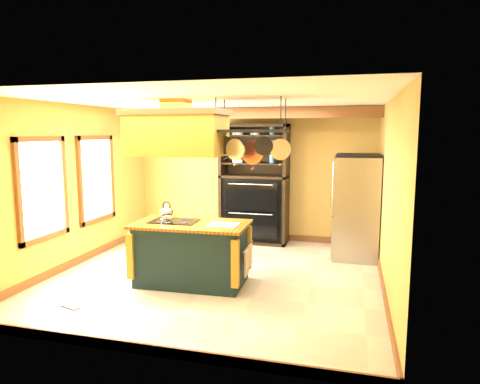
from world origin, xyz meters
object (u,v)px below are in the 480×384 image
at_px(range_hood, 177,131).
at_px(hutch, 255,197).
at_px(kitchen_island, 191,253).
at_px(pot_rack, 252,139).
at_px(refrigerator, 356,209).

height_order(range_hood, hutch, range_hood).
height_order(kitchen_island, hutch, hutch).
distance_m(range_hood, pot_rack, 1.11).
xyz_separation_m(range_hood, refrigerator, (2.55, 2.03, -1.37)).
height_order(pot_rack, refrigerator, pot_rack).
distance_m(kitchen_island, refrigerator, 3.13).
xyz_separation_m(kitchen_island, refrigerator, (2.35, 2.03, 0.41)).
xyz_separation_m(pot_rack, hutch, (-0.55, 2.64, -1.23)).
bearing_deg(hutch, pot_rack, -78.21).
bearing_deg(pot_rack, range_hood, -179.42).
bearing_deg(pot_rack, hutch, 101.79).
relative_size(pot_rack, hutch, 0.44).
height_order(kitchen_island, refrigerator, refrigerator).
bearing_deg(kitchen_island, pot_rack, -1.11).
bearing_deg(hutch, kitchen_island, -97.62).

